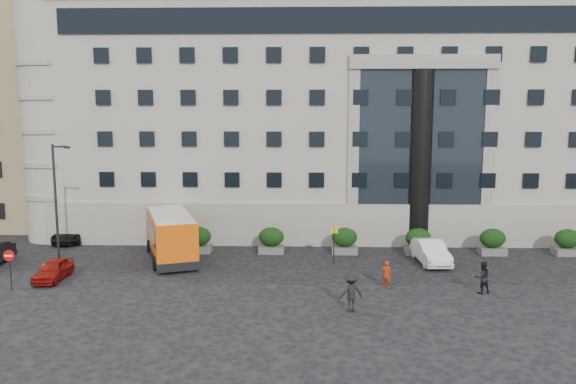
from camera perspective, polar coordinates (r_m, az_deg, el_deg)
name	(u,v)px	position (r m, az deg, el deg)	size (l,w,h in m)	color
ground	(243,286)	(32.89, -4.61, -9.53)	(120.00, 120.00, 0.00)	black
civic_building	(331,122)	(53.20, 4.36, 7.10)	(44.00, 24.00, 18.00)	#A7A294
entrance_column	(419,159)	(42.44, 13.20, 3.25)	(1.80, 1.80, 13.00)	black
apartment_near	(4,111)	(58.06, -26.87, 7.32)	(14.00, 14.00, 20.00)	#937D55
apartment_far	(57,103)	(75.57, -22.42, 8.35)	(13.00, 13.00, 22.00)	#7F664A
hedge_a	(199,240)	(40.68, -9.06, -4.79)	(1.80, 1.26, 1.84)	#555552
hedge_b	(271,240)	(40.05, -1.70, -4.90)	(1.80, 1.26, 1.84)	#555552
hedge_c	(345,241)	(40.08, 5.76, -4.93)	(1.80, 1.26, 1.84)	#555552
hedge_d	(418,241)	(40.79, 13.09, -4.87)	(1.80, 1.26, 1.84)	#555552
hedge_e	(493,241)	(42.13, 20.07, -4.74)	(1.80, 1.26, 1.84)	#555552
hedge_f	(567,242)	(44.05, 26.52, -4.56)	(1.80, 1.26, 1.84)	#555552
street_lamp	(57,202)	(37.89, -22.44, -0.98)	(1.16, 0.18, 8.00)	#262628
bus_stop_sign	(334,238)	(37.13, 4.70, -4.70)	(0.50, 0.08, 2.52)	#262628
no_entry_sign	(9,262)	(35.33, -26.44, -6.35)	(0.64, 0.16, 2.32)	#262628
minibus	(171,234)	(38.94, -11.80, -4.23)	(5.02, 8.00, 3.15)	#E7570A
red_truck	(75,211)	(52.71, -20.85, -1.84)	(2.67, 4.96, 2.56)	#980B0E
parked_car_a	(53,270)	(36.69, -22.76, -7.28)	(1.45, 3.61, 1.23)	maroon
parked_car_c	(78,230)	(47.35, -20.58, -3.68)	(1.93, 4.74, 1.38)	black
parked_car_d	(71,234)	(46.62, -21.14, -3.96)	(2.08, 4.52, 1.26)	black
white_taxi	(431,252)	(38.62, 14.28, -5.89)	(1.64, 4.70, 1.55)	white
pedestrian_a	(386,274)	(32.76, 9.97, -8.25)	(0.58, 0.38, 1.59)	#9C2B0F
pedestrian_b	(482,277)	(33.15, 19.14, -8.19)	(0.88, 0.69, 1.81)	black
pedestrian_c	(351,292)	(28.83, 6.41, -10.10)	(1.26, 0.73, 1.95)	black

